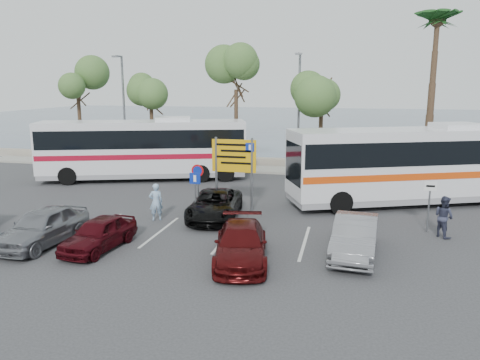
% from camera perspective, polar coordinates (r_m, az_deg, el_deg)
% --- Properties ---
extents(ground, '(120.00, 120.00, 0.00)m').
position_cam_1_polar(ground, '(20.68, -5.57, -5.69)').
color(ground, '#323234').
rests_on(ground, ground).
extents(kerb_strip, '(44.00, 2.40, 0.15)m').
position_cam_1_polar(kerb_strip, '(33.85, 2.00, 1.31)').
color(kerb_strip, '#98968A').
rests_on(kerb_strip, ground).
extents(seawall, '(48.00, 0.80, 0.60)m').
position_cam_1_polar(seawall, '(35.75, 2.63, 2.22)').
color(seawall, gray).
rests_on(seawall, ground).
extents(sea, '(140.00, 140.00, 0.00)m').
position_cam_1_polar(sea, '(79.18, 8.51, 7.07)').
color(sea, '#3D4B62').
rests_on(sea, ground).
extents(tree_far_left, '(3.20, 3.20, 7.60)m').
position_cam_1_polar(tree_far_left, '(38.53, -19.24, 11.29)').
color(tree_far_left, '#382619').
rests_on(tree_far_left, kerb_strip).
extents(tree_left, '(3.20, 3.20, 7.20)m').
position_cam_1_polar(tree_left, '(35.71, -10.87, 11.22)').
color(tree_left, '#382619').
rests_on(tree_left, kerb_strip).
extents(tree_mid, '(3.20, 3.20, 8.00)m').
position_cam_1_polar(tree_mid, '(33.63, -0.48, 12.52)').
color(tree_mid, '#382619').
rests_on(tree_mid, kerb_strip).
extents(tree_right, '(3.20, 3.20, 7.40)m').
position_cam_1_polar(tree_right, '(32.73, 9.99, 11.51)').
color(tree_right, '#382619').
rests_on(tree_right, kerb_strip).
extents(palm_tree, '(4.80, 4.80, 11.20)m').
position_cam_1_polar(palm_tree, '(33.28, 22.92, 17.19)').
color(palm_tree, '#382619').
rests_on(palm_tree, kerb_strip).
extents(street_lamp_left, '(0.45, 1.15, 8.01)m').
position_cam_1_polar(street_lamp_left, '(36.17, -14.03, 8.86)').
color(street_lamp_left, slate).
rests_on(street_lamp_left, kerb_strip).
extents(street_lamp_right, '(0.45, 1.15, 8.01)m').
position_cam_1_polar(street_lamp_right, '(32.41, 7.17, 8.82)').
color(street_lamp_right, slate).
rests_on(street_lamp_right, kerb_strip).
extents(direction_sign, '(2.20, 0.12, 3.60)m').
position_cam_1_polar(direction_sign, '(22.84, -0.73, 2.29)').
color(direction_sign, slate).
rests_on(direction_sign, ground).
extents(sign_no_stop, '(0.60, 0.08, 2.35)m').
position_cam_1_polar(sign_no_stop, '(22.66, -5.16, -0.03)').
color(sign_no_stop, slate).
rests_on(sign_no_stop, ground).
extents(sign_parking, '(0.50, 0.07, 2.25)m').
position_cam_1_polar(sign_parking, '(21.08, -5.48, -1.21)').
color(sign_parking, slate).
rests_on(sign_parking, ground).
extents(sign_taxi, '(0.50, 0.07, 2.20)m').
position_cam_1_polar(sign_taxi, '(20.99, 22.08, -2.22)').
color(sign_taxi, slate).
rests_on(sign_taxi, ground).
extents(lane_markings, '(12.02, 4.20, 0.01)m').
position_cam_1_polar(lane_markings, '(20.18, -9.57, -6.23)').
color(lane_markings, silver).
rests_on(lane_markings, ground).
extents(coach_bus_left, '(13.23, 6.90, 4.06)m').
position_cam_1_polar(coach_bus_left, '(30.97, -11.66, 3.50)').
color(coach_bus_left, silver).
rests_on(coach_bus_left, ground).
extents(coach_bus_right, '(13.42, 7.86, 4.17)m').
position_cam_1_polar(coach_bus_right, '(25.77, 20.90, 1.48)').
color(coach_bus_right, silver).
rests_on(coach_bus_right, ground).
extents(car_silver_a, '(1.99, 4.37, 1.45)m').
position_cam_1_polar(car_silver_a, '(19.74, -22.93, -5.22)').
color(car_silver_a, gray).
rests_on(car_silver_a, ground).
extents(car_maroon, '(2.63, 4.69, 1.28)m').
position_cam_1_polar(car_maroon, '(16.52, 0.11, -7.80)').
color(car_maroon, '#4B0C0D').
rests_on(car_maroon, ground).
extents(car_red, '(1.82, 3.73, 1.23)m').
position_cam_1_polar(car_red, '(18.49, -16.83, -6.26)').
color(car_red, '#430910').
rests_on(car_red, ground).
extents(suv_black, '(2.65, 4.87, 1.29)m').
position_cam_1_polar(suv_black, '(21.73, -3.09, -3.02)').
color(suv_black, black).
rests_on(suv_black, ground).
extents(car_silver_b, '(1.84, 4.43, 1.42)m').
position_cam_1_polar(car_silver_b, '(17.58, 13.85, -6.69)').
color(car_silver_b, gray).
rests_on(car_silver_b, ground).
extents(pedestrian_near, '(0.75, 0.67, 1.72)m').
position_cam_1_polar(pedestrian_near, '(21.69, -10.21, -2.64)').
color(pedestrian_near, '#95B7D8').
rests_on(pedestrian_near, ground).
extents(pedestrian_far, '(1.02, 1.05, 1.71)m').
position_cam_1_polar(pedestrian_far, '(20.75, 23.59, -4.11)').
color(pedestrian_far, '#303349').
rests_on(pedestrian_far, ground).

